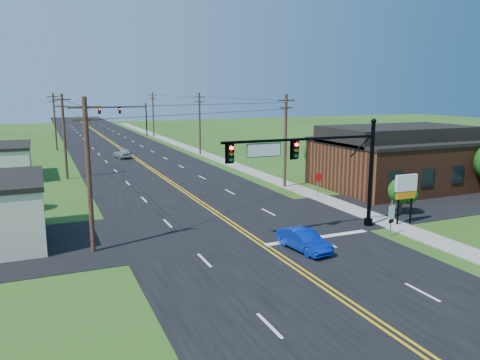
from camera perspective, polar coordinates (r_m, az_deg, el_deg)
name	(u,v)px	position (r m, az deg, el deg)	size (l,w,h in m)	color
ground	(326,291)	(23.09, 10.41, -13.13)	(260.00, 260.00, 0.00)	#2B4E16
road_main	(131,156)	(69.12, -13.14, 2.84)	(16.00, 220.00, 0.04)	black
road_cross	(230,225)	(33.10, -1.18, -5.46)	(70.00, 10.00, 0.04)	black
sidewalk	(224,161)	(62.36, -1.93, 2.29)	(2.00, 160.00, 0.08)	gray
signal_mast_main	(316,163)	(30.54, 9.22, 2.11)	(11.30, 0.60, 7.48)	black
signal_mast_far	(125,114)	(98.92, -13.86, 7.77)	(10.98, 0.60, 7.48)	black
brick_building	(397,163)	(48.21, 18.54, 1.98)	(14.20, 11.20, 4.70)	#562918
utility_pole_left_a	(89,173)	(27.93, -17.97, 0.85)	(1.80, 0.28, 9.00)	#331E17
utility_pole_left_b	(64,135)	(52.70, -20.63, 5.16)	(1.80, 0.28, 9.00)	#331E17
utility_pole_left_c	(55,120)	(79.61, -21.65, 6.78)	(1.80, 0.28, 9.00)	#331E17
utility_pole_right_a	(285,139)	(45.27, 5.56, 4.97)	(1.80, 0.28, 9.00)	#331E17
utility_pole_right_b	(200,123)	(69.11, -4.94, 7.00)	(1.80, 0.28, 9.00)	#331E17
utility_pole_right_c	(153,113)	(97.99, -10.55, 7.98)	(1.80, 0.28, 9.00)	#331E17
tree_right_back	(317,153)	(52.08, 9.39, 3.29)	(3.00, 3.00, 4.10)	#331E17
shrub_corner	(402,191)	(37.46, 19.10, -1.25)	(2.00, 2.00, 2.86)	#331E17
tree_left	(14,185)	(40.14, -25.83, -0.51)	(2.40, 2.40, 3.37)	#331E17
blue_car	(304,241)	(27.96, 7.79, -7.35)	(1.33, 3.83, 1.26)	#0827AD
distant_car	(122,153)	(67.42, -14.14, 3.16)	(1.61, 3.99, 1.36)	#B3B3B8
route_sign	(391,216)	(31.71, 17.98, -4.15)	(0.59, 0.18, 2.40)	slate
stop_sign	(318,180)	(41.49, 9.52, 0.01)	(0.80, 0.12, 2.25)	slate
pylon_sign	(406,188)	(34.58, 19.57, -0.96)	(1.75, 0.29, 3.58)	black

